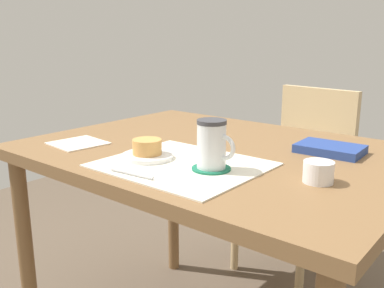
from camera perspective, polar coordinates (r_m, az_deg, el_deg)
name	(u,v)px	position (r m, az deg, el deg)	size (l,w,h in m)	color
dining_table	(216,174)	(1.32, 3.22, -3.99)	(1.13, 0.85, 0.75)	brown
wooden_chair	(301,171)	(2.05, 14.28, -3.49)	(0.47, 0.47, 0.85)	#D1B27F
placemat	(182,165)	(1.12, -1.30, -2.78)	(0.40, 0.35, 0.00)	silver
pastry_plate	(147,156)	(1.17, -5.97, -1.63)	(0.14, 0.14, 0.01)	white
pastry	(147,147)	(1.16, -6.01, -0.37)	(0.08, 0.08, 0.04)	tan
coffee_coaster	(211,168)	(1.07, 2.58, -3.28)	(0.10, 0.10, 0.01)	#196B4C
coffee_mug	(212,144)	(1.05, 2.72, -0.02)	(0.11, 0.07, 0.12)	white
teaspoon	(132,173)	(1.03, -8.05, -3.91)	(0.01, 0.01, 0.13)	silver
paper_napkin	(78,143)	(1.38, -14.95, 0.09)	(0.15, 0.15, 0.00)	silver
sugar_bowl	(318,172)	(1.02, 16.51, -3.59)	(0.07, 0.07, 0.05)	white
small_book	(330,149)	(1.30, 17.92, -0.62)	(0.18, 0.12, 0.02)	navy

